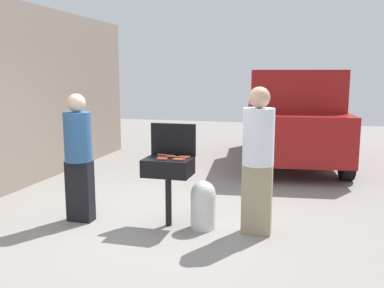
{
  "coord_description": "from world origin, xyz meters",
  "views": [
    {
      "loc": [
        1.9,
        -5.01,
        1.94
      ],
      "look_at": [
        0.43,
        0.45,
        1.0
      ],
      "focal_mm": 39.39,
      "sensor_mm": 36.0,
      "label": 1
    }
  ],
  "objects_px": {
    "person_left": "(79,153)",
    "hot_dog_0": "(172,157)",
    "hot_dog_9": "(183,157)",
    "propane_tank": "(203,204)",
    "hot_dog_3": "(180,159)",
    "hot_dog_5": "(178,160)",
    "bbq_grill": "(168,169)",
    "hot_dog_1": "(185,157)",
    "hot_dog_2": "(162,159)",
    "person_right": "(258,156)",
    "parked_minivan": "(291,116)",
    "hot_dog_7": "(162,155)",
    "hot_dog_4": "(163,158)",
    "hot_dog_8": "(181,158)",
    "hot_dog_6": "(171,156)"
  },
  "relations": [
    {
      "from": "hot_dog_1",
      "to": "parked_minivan",
      "type": "bearing_deg",
      "value": 75.09
    },
    {
      "from": "hot_dog_4",
      "to": "hot_dog_8",
      "type": "xyz_separation_m",
      "value": [
        0.22,
        0.06,
        0.0
      ]
    },
    {
      "from": "hot_dog_2",
      "to": "hot_dog_9",
      "type": "xyz_separation_m",
      "value": [
        0.22,
        0.18,
        0.0
      ]
    },
    {
      "from": "hot_dog_5",
      "to": "person_left",
      "type": "xyz_separation_m",
      "value": [
        -1.35,
        -0.01,
        0.02
      ]
    },
    {
      "from": "bbq_grill",
      "to": "hot_dog_4",
      "type": "relative_size",
      "value": 6.83
    },
    {
      "from": "hot_dog_8",
      "to": "person_left",
      "type": "relative_size",
      "value": 0.08
    },
    {
      "from": "hot_dog_9",
      "to": "propane_tank",
      "type": "bearing_deg",
      "value": -5.57
    },
    {
      "from": "hot_dog_1",
      "to": "hot_dog_9",
      "type": "xyz_separation_m",
      "value": [
        -0.01,
        -0.05,
        0.0
      ]
    },
    {
      "from": "bbq_grill",
      "to": "person_right",
      "type": "bearing_deg",
      "value": 1.5
    },
    {
      "from": "hot_dog_4",
      "to": "hot_dog_9",
      "type": "xyz_separation_m",
      "value": [
        0.24,
        0.09,
        0.0
      ]
    },
    {
      "from": "hot_dog_1",
      "to": "person_left",
      "type": "relative_size",
      "value": 0.08
    },
    {
      "from": "bbq_grill",
      "to": "person_left",
      "type": "bearing_deg",
      "value": -174.04
    },
    {
      "from": "hot_dog_7",
      "to": "parked_minivan",
      "type": "bearing_deg",
      "value": 71.17
    },
    {
      "from": "hot_dog_5",
      "to": "hot_dog_7",
      "type": "xyz_separation_m",
      "value": [
        -0.28,
        0.25,
        0.0
      ]
    },
    {
      "from": "hot_dog_2",
      "to": "hot_dog_6",
      "type": "bearing_deg",
      "value": 80.83
    },
    {
      "from": "person_right",
      "to": "hot_dog_3",
      "type": "bearing_deg",
      "value": -0.63
    },
    {
      "from": "hot_dog_2",
      "to": "hot_dog_3",
      "type": "relative_size",
      "value": 1.0
    },
    {
      "from": "hot_dog_5",
      "to": "person_right",
      "type": "relative_size",
      "value": 0.07
    },
    {
      "from": "hot_dog_2",
      "to": "person_left",
      "type": "xyz_separation_m",
      "value": [
        -1.15,
        0.0,
        0.02
      ]
    },
    {
      "from": "hot_dog_0",
      "to": "propane_tank",
      "type": "bearing_deg",
      "value": -3.18
    },
    {
      "from": "hot_dog_1",
      "to": "hot_dog_4",
      "type": "bearing_deg",
      "value": -150.16
    },
    {
      "from": "hot_dog_5",
      "to": "person_right",
      "type": "height_order",
      "value": "person_right"
    },
    {
      "from": "hot_dog_9",
      "to": "parked_minivan",
      "type": "distance_m",
      "value": 4.59
    },
    {
      "from": "hot_dog_9",
      "to": "hot_dog_3",
      "type": "bearing_deg",
      "value": -91.73
    },
    {
      "from": "person_left",
      "to": "hot_dog_0",
      "type": "bearing_deg",
      "value": -0.38
    },
    {
      "from": "hot_dog_9",
      "to": "person_right",
      "type": "bearing_deg",
      "value": -1.52
    },
    {
      "from": "hot_dog_3",
      "to": "hot_dog_4",
      "type": "xyz_separation_m",
      "value": [
        -0.24,
        0.04,
        0.0
      ]
    },
    {
      "from": "hot_dog_7",
      "to": "person_left",
      "type": "bearing_deg",
      "value": -166.31
    },
    {
      "from": "hot_dog_4",
      "to": "hot_dog_7",
      "type": "distance_m",
      "value": 0.19
    },
    {
      "from": "bbq_grill",
      "to": "person_right",
      "type": "distance_m",
      "value": 1.15
    },
    {
      "from": "hot_dog_2",
      "to": "propane_tank",
      "type": "xyz_separation_m",
      "value": [
        0.49,
        0.15,
        -0.58
      ]
    },
    {
      "from": "bbq_grill",
      "to": "hot_dog_1",
      "type": "height_order",
      "value": "hot_dog_1"
    },
    {
      "from": "hot_dog_3",
      "to": "hot_dog_6",
      "type": "xyz_separation_m",
      "value": [
        -0.18,
        0.19,
        0.0
      ]
    },
    {
      "from": "bbq_grill",
      "to": "parked_minivan",
      "type": "bearing_deg",
      "value": 73.13
    },
    {
      "from": "hot_dog_1",
      "to": "person_right",
      "type": "xyz_separation_m",
      "value": [
        0.93,
        -0.08,
        0.07
      ]
    },
    {
      "from": "bbq_grill",
      "to": "hot_dog_4",
      "type": "xyz_separation_m",
      "value": [
        -0.06,
        -0.04,
        0.15
      ]
    },
    {
      "from": "hot_dog_5",
      "to": "hot_dog_6",
      "type": "relative_size",
      "value": 1.0
    },
    {
      "from": "hot_dog_4",
      "to": "hot_dog_5",
      "type": "relative_size",
      "value": 1.0
    },
    {
      "from": "propane_tank",
      "to": "hot_dog_3",
      "type": "bearing_deg",
      "value": -157.9
    },
    {
      "from": "person_right",
      "to": "parked_minivan",
      "type": "bearing_deg",
      "value": -100.35
    },
    {
      "from": "hot_dog_7",
      "to": "person_left",
      "type": "relative_size",
      "value": 0.08
    },
    {
      "from": "hot_dog_9",
      "to": "parked_minivan",
      "type": "relative_size",
      "value": 0.03
    },
    {
      "from": "hot_dog_4",
      "to": "hot_dog_5",
      "type": "bearing_deg",
      "value": -18.09
    },
    {
      "from": "hot_dog_3",
      "to": "hot_dog_5",
      "type": "xyz_separation_m",
      "value": [
        -0.02,
        -0.03,
        0.0
      ]
    },
    {
      "from": "hot_dog_3",
      "to": "hot_dog_8",
      "type": "relative_size",
      "value": 1.0
    },
    {
      "from": "propane_tank",
      "to": "person_right",
      "type": "xyz_separation_m",
      "value": [
        0.68,
        0.0,
        0.65
      ]
    },
    {
      "from": "bbq_grill",
      "to": "person_left",
      "type": "distance_m",
      "value": 1.21
    },
    {
      "from": "parked_minivan",
      "to": "hot_dog_0",
      "type": "bearing_deg",
      "value": 66.45
    },
    {
      "from": "hot_dog_7",
      "to": "hot_dog_8",
      "type": "bearing_deg",
      "value": -21.42
    },
    {
      "from": "bbq_grill",
      "to": "hot_dog_7",
      "type": "bearing_deg",
      "value": 132.06
    }
  ]
}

